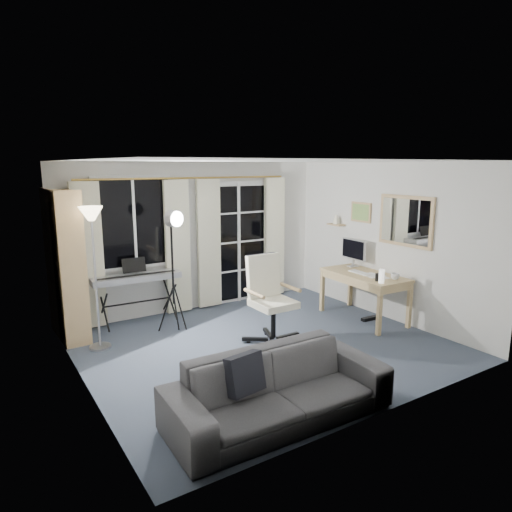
{
  "coord_description": "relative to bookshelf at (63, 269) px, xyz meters",
  "views": [
    {
      "loc": [
        -3.15,
        -4.73,
        2.36
      ],
      "look_at": [
        0.09,
        0.35,
        1.14
      ],
      "focal_mm": 32.0,
      "sensor_mm": 36.0,
      "label": 1
    }
  ],
  "objects": [
    {
      "name": "floor",
      "position": [
        2.13,
        -1.73,
        -0.98
      ],
      "size": [
        4.5,
        4.0,
        0.02
      ],
      "primitive_type": "cube",
      "color": "#333A4B",
      "rests_on": "ground"
    },
    {
      "name": "bookshelf",
      "position": [
        0.0,
        0.0,
        0.0
      ],
      "size": [
        0.36,
        0.96,
        2.05
      ],
      "rotation": [
        0.0,
        0.0,
        0.04
      ],
      "color": "tan",
      "rests_on": "floor"
    },
    {
      "name": "framed_print",
      "position": [
        4.35,
        -1.18,
        0.63
      ],
      "size": [
        0.03,
        0.42,
        0.32
      ],
      "color": "tan",
      "rests_on": "floor"
    },
    {
      "name": "keyboard_piano",
      "position": [
        0.99,
        -0.03,
        -0.26
      ],
      "size": [
        1.3,
        0.67,
        0.93
      ],
      "rotation": [
        0.0,
        0.0,
        -0.04
      ],
      "color": "black",
      "rests_on": "floor"
    },
    {
      "name": "desk_clutter",
      "position": [
        3.94,
        -1.87,
        -0.4
      ],
      "size": [
        0.45,
        0.82,
        0.92
      ],
      "rotation": [
        0.0,
        0.0,
        -0.04
      ],
      "color": "white",
      "rests_on": "desk"
    },
    {
      "name": "wall_mirror",
      "position": [
        4.35,
        -2.08,
        0.58
      ],
      "size": [
        0.04,
        0.94,
        0.74
      ],
      "color": "tan",
      "rests_on": "floor"
    },
    {
      "name": "curtains",
      "position": [
        1.99,
        0.15,
        0.12
      ],
      "size": [
        3.6,
        0.07,
        2.13
      ],
      "color": "gold",
      "rests_on": "floor"
    },
    {
      "name": "window",
      "position": [
        1.08,
        0.25,
        0.53
      ],
      "size": [
        1.2,
        0.08,
        1.4
      ],
      "color": "white",
      "rests_on": "floor"
    },
    {
      "name": "wall_shelf",
      "position": [
        4.29,
        -0.68,
        0.44
      ],
      "size": [
        0.16,
        0.3,
        0.18
      ],
      "color": "tan",
      "rests_on": "floor"
    },
    {
      "name": "monitor",
      "position": [
        4.2,
        -1.2,
        0.03
      ],
      "size": [
        0.18,
        0.52,
        0.45
      ],
      "rotation": [
        0.0,
        0.0,
        -0.04
      ],
      "color": "silver",
      "rests_on": "desk"
    },
    {
      "name": "office_chair",
      "position": [
        2.27,
        -1.58,
        -0.28
      ],
      "size": [
        0.78,
        0.82,
        1.18
      ],
      "rotation": [
        0.0,
        0.0,
        0.0
      ],
      "color": "black",
      "rests_on": "floor"
    },
    {
      "name": "studio_light",
      "position": [
        1.36,
        -0.59,
        0.46
      ],
      "size": [
        0.4,
        0.41,
        1.78
      ],
      "rotation": [
        0.0,
        0.0,
        0.37
      ],
      "color": "black",
      "rests_on": "floor"
    },
    {
      "name": "desk",
      "position": [
        4.01,
        -1.65,
        -0.34
      ],
      "size": [
        0.73,
        1.38,
        0.72
      ],
      "rotation": [
        0.0,
        0.0,
        -0.04
      ],
      "color": "#9D8350",
      "rests_on": "floor"
    },
    {
      "name": "french_door",
      "position": [
        2.88,
        0.25,
        0.05
      ],
      "size": [
        1.32,
        0.09,
        2.11
      ],
      "color": "white",
      "rests_on": "floor"
    },
    {
      "name": "mug",
      "position": [
        4.11,
        -2.15,
        -0.19
      ],
      "size": [
        0.12,
        0.1,
        0.12
      ],
      "primitive_type": "imported",
      "rotation": [
        0.0,
        0.0,
        -0.04
      ],
      "color": "silver",
      "rests_on": "desk"
    },
    {
      "name": "torchiere_lamp",
      "position": [
        0.27,
        -0.63,
        0.52
      ],
      "size": [
        0.36,
        0.36,
        1.85
      ],
      "rotation": [
        0.0,
        0.0,
        -0.27
      ],
      "color": "#B2B2B7",
      "rests_on": "floor"
    },
    {
      "name": "sofa",
      "position": [
        1.25,
        -3.27,
        -0.55
      ],
      "size": [
        2.15,
        0.68,
        0.83
      ],
      "rotation": [
        0.0,
        0.0,
        -0.03
      ],
      "color": "#2E2E30",
      "rests_on": "floor"
    }
  ]
}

